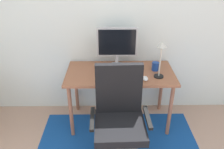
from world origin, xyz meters
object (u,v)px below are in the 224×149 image
at_px(monitor, 117,44).
at_px(office_chair, 119,127).
at_px(computer_mouse, 145,78).
at_px(coffee_cup, 155,66).
at_px(desk_lamp, 161,53).
at_px(keyboard, 120,79).
at_px(desk, 120,78).
at_px(cell_phone, 157,64).

xyz_separation_m(monitor, office_chair, (0.00, -0.83, -0.57)).
bearing_deg(computer_mouse, monitor, 129.45).
bearing_deg(monitor, coffee_cup, -16.16).
relative_size(desk_lamp, office_chair, 0.40).
relative_size(keyboard, office_chair, 0.40).
distance_m(desk, computer_mouse, 0.35).
bearing_deg(desk_lamp, coffee_cup, 93.89).
bearing_deg(coffee_cup, cell_phone, 69.82).
xyz_separation_m(monitor, computer_mouse, (0.31, -0.37, -0.27)).
relative_size(monitor, coffee_cup, 4.77).
bearing_deg(cell_phone, computer_mouse, -106.34).
bearing_deg(desk_lamp, desk, 164.06).
xyz_separation_m(desk, keyboard, (-0.01, -0.18, 0.09)).
relative_size(monitor, office_chair, 0.46).
relative_size(computer_mouse, coffee_cup, 1.01).
height_order(monitor, coffee_cup, monitor).
relative_size(monitor, desk_lamp, 1.16).
bearing_deg(desk_lamp, cell_phone, 82.33).
height_order(coffee_cup, desk_lamp, desk_lamp).
bearing_deg(desk_lamp, computer_mouse, -157.45).
relative_size(coffee_cup, office_chair, 0.10).
height_order(keyboard, computer_mouse, computer_mouse).
xyz_separation_m(desk_lamp, office_chair, (-0.47, -0.53, -0.57)).
bearing_deg(keyboard, office_chair, -92.96).
relative_size(desk, keyboard, 2.97).
relative_size(keyboard, desk_lamp, 1.02).
xyz_separation_m(monitor, keyboard, (0.03, -0.36, -0.28)).
xyz_separation_m(desk, desk_lamp, (0.43, -0.12, 0.37)).
distance_m(desk, cell_phone, 0.52).
distance_m(coffee_cup, desk_lamp, 0.30).
relative_size(coffee_cup, cell_phone, 0.73).
xyz_separation_m(desk, computer_mouse, (0.27, -0.19, 0.10)).
bearing_deg(cell_phone, coffee_cup, -98.58).
bearing_deg(keyboard, computer_mouse, -3.09).
distance_m(computer_mouse, desk_lamp, 0.33).
xyz_separation_m(keyboard, desk_lamp, (0.44, 0.05, 0.29)).
bearing_deg(keyboard, desk_lamp, 6.76).
bearing_deg(coffee_cup, computer_mouse, -122.29).
distance_m(monitor, coffee_cup, 0.53).
bearing_deg(computer_mouse, keyboard, 176.91).
distance_m(coffee_cup, cell_phone, 0.17).
height_order(desk, monitor, monitor).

